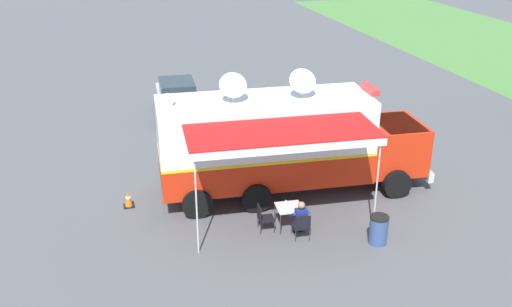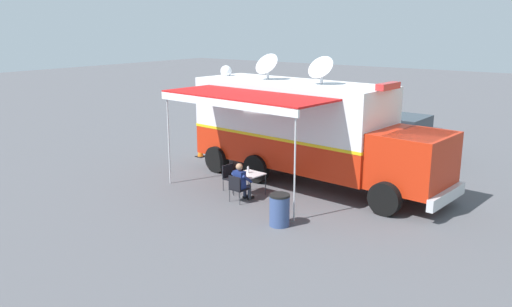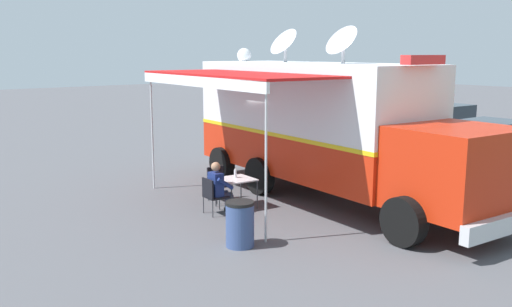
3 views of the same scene
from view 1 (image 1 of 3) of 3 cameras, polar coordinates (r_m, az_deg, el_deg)
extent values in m
plane|color=#515156|center=(20.66, 0.82, -3.87)|extent=(100.00, 100.00, 0.00)
cube|color=silver|center=(23.63, 1.73, -0.19)|extent=(0.52, 4.79, 0.01)
cube|color=red|center=(20.15, 0.84, -0.97)|extent=(3.09, 7.38, 1.10)
cube|color=white|center=(19.61, 0.87, 2.76)|extent=(3.09, 7.38, 1.70)
cube|color=yellow|center=(19.93, 0.85, 0.47)|extent=(3.11, 7.41, 0.10)
cube|color=red|center=(21.45, 13.07, 0.83)|extent=(2.47, 2.28, 1.70)
cube|color=#28333D|center=(21.35, 13.68, 2.11)|extent=(2.27, 1.64, 0.70)
cube|color=silver|center=(22.28, 15.51, -1.08)|extent=(2.38, 0.40, 0.36)
cylinder|color=black|center=(22.79, 11.13, -0.21)|extent=(0.38, 1.02, 1.00)
cylinder|color=black|center=(20.73, 13.71, -2.94)|extent=(0.38, 1.02, 1.00)
cylinder|color=black|center=(21.44, -1.30, -1.31)|extent=(0.38, 1.02, 1.00)
cylinder|color=black|center=(19.24, 0.07, -4.38)|extent=(0.38, 1.02, 1.00)
cylinder|color=black|center=(21.21, -6.57, -1.76)|extent=(0.38, 1.02, 1.00)
cylinder|color=black|center=(18.98, -5.82, -4.92)|extent=(0.38, 1.02, 1.00)
cube|color=white|center=(19.31, 0.88, 5.25)|extent=(3.09, 7.38, 0.10)
cube|color=red|center=(20.36, 11.17, 6.27)|extent=(1.12, 0.37, 0.20)
cylinder|color=silver|center=(19.03, -2.30, 5.83)|extent=(0.10, 0.10, 0.45)
cone|color=silver|center=(18.77, -2.25, 6.87)|extent=(0.79, 0.96, 0.81)
cylinder|color=silver|center=(19.53, 4.52, 6.24)|extent=(0.10, 0.10, 0.45)
cone|color=silver|center=(19.28, 4.68, 7.26)|extent=(0.79, 0.96, 0.81)
sphere|color=white|center=(18.84, -8.70, 5.24)|extent=(0.44, 0.44, 0.44)
cube|color=red|center=(17.23, 2.58, 2.21)|extent=(2.67, 5.92, 0.06)
cube|color=white|center=(16.33, 3.47, 0.43)|extent=(0.56, 5.75, 0.24)
cylinder|color=silver|center=(17.87, 11.81, -3.19)|extent=(0.05, 0.05, 3.25)
cylinder|color=silver|center=(16.59, -5.89, -4.97)|extent=(0.05, 0.05, 3.25)
cube|color=silver|center=(18.25, 3.29, -5.32)|extent=(0.86, 0.86, 0.03)
cylinder|color=#333338|center=(18.82, 4.07, -5.64)|extent=(0.03, 0.03, 0.70)
cylinder|color=#333338|center=(18.21, 4.70, -6.75)|extent=(0.03, 0.03, 0.70)
cylinder|color=#333338|center=(18.66, 1.87, -5.88)|extent=(0.03, 0.03, 0.70)
cylinder|color=#333338|center=(18.03, 2.42, -7.01)|extent=(0.03, 0.03, 0.70)
cylinder|color=silver|center=(18.20, 2.96, -4.97)|extent=(0.07, 0.07, 0.20)
cylinder|color=white|center=(18.15, 2.97, -4.66)|extent=(0.04, 0.04, 0.02)
cube|color=black|center=(17.87, 4.43, -7.12)|extent=(0.52, 0.52, 0.04)
cube|color=black|center=(17.57, 4.65, -6.83)|extent=(0.08, 0.48, 0.44)
cylinder|color=#333338|center=(18.10, 3.54, -7.42)|extent=(0.02, 0.02, 0.42)
cylinder|color=#333338|center=(18.21, 4.89, -7.26)|extent=(0.02, 0.02, 0.42)
cylinder|color=#333338|center=(17.74, 3.91, -8.14)|extent=(0.02, 0.02, 0.42)
cylinder|color=#333338|center=(17.85, 5.29, -7.97)|extent=(0.02, 0.02, 0.42)
cube|color=black|center=(18.21, 0.99, -6.41)|extent=(0.52, 0.52, 0.04)
cube|color=black|center=(18.05, 0.31, -5.85)|extent=(0.48, 0.08, 0.44)
cylinder|color=#333338|center=(18.54, 1.51, -6.57)|extent=(0.02, 0.02, 0.42)
cylinder|color=#333338|center=(18.17, 1.82, -7.25)|extent=(0.02, 0.02, 0.42)
cylinder|color=#333338|center=(18.46, 0.17, -6.71)|extent=(0.02, 0.02, 0.42)
cylinder|color=#333338|center=(18.09, 0.46, -7.40)|extent=(0.02, 0.02, 0.42)
cube|color=navy|center=(17.72, 4.46, -6.28)|extent=(0.27, 0.38, 0.56)
sphere|color=#A37556|center=(17.51, 4.50, -5.09)|extent=(0.22, 0.22, 0.22)
cylinder|color=navy|center=(17.74, 3.64, -6.06)|extent=(0.43, 0.13, 0.34)
cylinder|color=navy|center=(17.85, 5.07, -5.91)|extent=(0.43, 0.13, 0.34)
cylinder|color=#2D334C|center=(17.98, 3.97, -6.81)|extent=(0.39, 0.16, 0.13)
cylinder|color=#2D334C|center=(18.25, 3.80, -7.16)|extent=(0.11, 0.11, 0.42)
cube|color=black|center=(18.39, 3.73, -7.54)|extent=(0.25, 0.12, 0.07)
cylinder|color=#2D334C|center=(18.03, 4.58, -6.74)|extent=(0.39, 0.16, 0.13)
cylinder|color=#2D334C|center=(18.30, 4.40, -7.09)|extent=(0.11, 0.11, 0.42)
cube|color=black|center=(18.43, 4.34, -7.46)|extent=(0.25, 0.12, 0.07)
cylinder|color=#384C7F|center=(17.95, 11.97, -7.43)|extent=(0.56, 0.56, 0.85)
cylinder|color=black|center=(17.73, 12.09, -6.17)|extent=(0.57, 0.57, 0.06)
cube|color=black|center=(20.22, -12.40, -5.06)|extent=(0.36, 0.36, 0.03)
cone|color=orange|center=(20.09, -12.47, -4.34)|extent=(0.26, 0.26, 0.55)
cylinder|color=white|center=(20.08, -12.48, -4.27)|extent=(0.17, 0.17, 0.06)
cube|color=#B2B5BA|center=(28.16, -7.74, 5.10)|extent=(4.32, 2.09, 0.76)
cube|color=#28333D|center=(27.80, -7.79, 6.41)|extent=(2.21, 1.74, 0.68)
cylinder|color=black|center=(29.46, -9.69, 5.03)|extent=(0.65, 0.26, 0.64)
cylinder|color=black|center=(29.58, -6.20, 5.31)|extent=(0.65, 0.26, 0.64)
cylinder|color=black|center=(27.00, -9.34, 3.33)|extent=(0.65, 0.26, 0.64)
cylinder|color=black|center=(27.14, -5.55, 3.64)|extent=(0.65, 0.26, 0.64)
cube|color=#2D2D33|center=(25.46, 2.23, 3.29)|extent=(4.25, 1.92, 0.76)
cube|color=#28333D|center=(25.36, 2.16, 4.93)|extent=(2.14, 1.66, 0.68)
cylinder|color=black|center=(24.72, 5.10, 1.62)|extent=(0.65, 0.24, 0.64)
cylinder|color=black|center=(24.20, 1.08, 1.22)|extent=(0.65, 0.24, 0.64)
cylinder|color=black|center=(27.02, 3.24, 3.62)|extent=(0.65, 0.24, 0.64)
cylinder|color=black|center=(26.54, -0.46, 3.29)|extent=(0.65, 0.24, 0.64)
camera|label=2|loc=(16.07, 62.55, -4.32)|focal=36.74mm
camera|label=3|loc=(18.56, 47.02, -2.29)|focal=39.28mm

